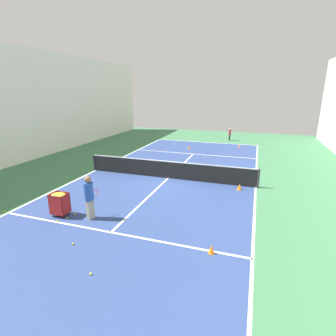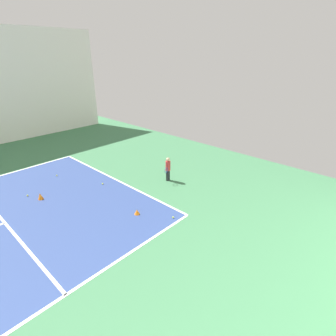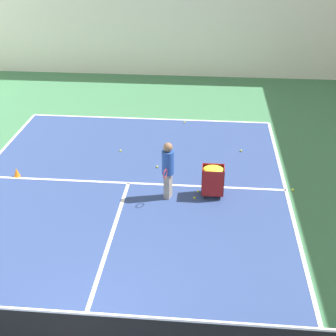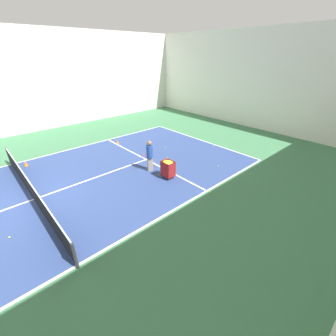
# 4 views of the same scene
# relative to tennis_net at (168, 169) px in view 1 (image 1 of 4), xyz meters

# --- Properties ---
(ground_plane) EXTENTS (38.83, 38.83, 0.00)m
(ground_plane) POSITION_rel_tennis_net_xyz_m (0.00, 0.00, -0.53)
(ground_plane) COLOR #3D754C
(court_playing_area) EXTENTS (9.62, 23.08, 0.00)m
(court_playing_area) POSITION_rel_tennis_net_xyz_m (0.00, 0.00, -0.53)
(court_playing_area) COLOR navy
(court_playing_area) RESTS_ON ground
(line_baseline_near) EXTENTS (9.62, 0.10, 0.00)m
(line_baseline_near) POSITION_rel_tennis_net_xyz_m (0.00, -11.54, -0.52)
(line_baseline_near) COLOR white
(line_baseline_near) RESTS_ON ground
(line_sideline_left) EXTENTS (0.10, 23.08, 0.00)m
(line_sideline_left) POSITION_rel_tennis_net_xyz_m (-4.81, 0.00, -0.52)
(line_sideline_left) COLOR white
(line_sideline_left) RESTS_ON ground
(line_sideline_right) EXTENTS (0.10, 23.08, 0.00)m
(line_sideline_right) POSITION_rel_tennis_net_xyz_m (4.81, 0.00, -0.52)
(line_sideline_right) COLOR white
(line_sideline_right) RESTS_ON ground
(line_service_near) EXTENTS (9.62, 0.10, 0.00)m
(line_service_near) POSITION_rel_tennis_net_xyz_m (0.00, -6.35, -0.52)
(line_service_near) COLOR white
(line_service_near) RESTS_ON ground
(line_service_far) EXTENTS (9.62, 0.10, 0.00)m
(line_service_far) POSITION_rel_tennis_net_xyz_m (0.00, 6.35, -0.52)
(line_service_far) COLOR white
(line_service_far) RESTS_ON ground
(line_centre_service) EXTENTS (0.10, 12.69, 0.00)m
(line_centre_service) POSITION_rel_tennis_net_xyz_m (0.00, 0.00, -0.52)
(line_centre_service) COLOR white
(line_centre_service) RESTS_ON ground
(hall_enclosure_right) EXTENTS (0.15, 35.13, 7.73)m
(hall_enclosure_right) POSITION_rel_tennis_net_xyz_m (10.76, 0.00, 3.33)
(hall_enclosure_right) COLOR silver
(hall_enclosure_right) RESTS_ON ground
(tennis_net) EXTENTS (9.92, 0.10, 1.02)m
(tennis_net) POSITION_rel_tennis_net_xyz_m (0.00, 0.00, 0.00)
(tennis_net) COLOR #2D2D33
(tennis_net) RESTS_ON ground
(player_near_baseline) EXTENTS (0.33, 0.57, 1.24)m
(player_near_baseline) POSITION_rel_tennis_net_xyz_m (-2.08, -13.32, 0.18)
(player_near_baseline) COLOR black
(player_near_baseline) RESTS_ON ground
(coach_at_net) EXTENTS (0.43, 0.71, 1.76)m
(coach_at_net) POSITION_rel_tennis_net_xyz_m (1.29, 5.66, 0.48)
(coach_at_net) COLOR gray
(coach_at_net) RESTS_ON ground
(ball_cart) EXTENTS (0.64, 0.51, 0.97)m
(ball_cart) POSITION_rel_tennis_net_xyz_m (2.58, 5.84, 0.15)
(ball_cart) COLOR maroon
(ball_cart) RESTS_ON ground
(training_cone_0) EXTENTS (0.24, 0.24, 0.31)m
(training_cone_0) POSITION_rel_tennis_net_xyz_m (-4.02, 0.58, -0.37)
(training_cone_0) COLOR orange
(training_cone_0) RESTS_ON ground
(training_cone_1) EXTENTS (0.20, 0.20, 0.29)m
(training_cone_1) POSITION_rel_tennis_net_xyz_m (-3.59, 6.45, -0.38)
(training_cone_1) COLOR orange
(training_cone_1) RESTS_ON ground
(training_cone_2) EXTENTS (0.22, 0.22, 0.21)m
(training_cone_2) POSITION_rel_tennis_net_xyz_m (-3.27, -10.21, -0.42)
(training_cone_2) COLOR orange
(training_cone_2) RESTS_ON ground
(training_cone_3) EXTENTS (0.23, 0.23, 0.30)m
(training_cone_3) POSITION_rel_tennis_net_xyz_m (0.78, -8.06, -0.38)
(training_cone_3) COLOR orange
(training_cone_3) RESTS_ON ground
(tennis_ball_0) EXTENTS (0.07, 0.07, 0.07)m
(tennis_ball_0) POSITION_rel_tennis_net_xyz_m (2.51, -2.22, -0.49)
(tennis_ball_0) COLOR yellow
(tennis_ball_0) RESTS_ON ground
(tennis_ball_1) EXTENTS (0.07, 0.07, 0.07)m
(tennis_ball_1) POSITION_rel_tennis_net_xyz_m (2.17, 6.00, -0.49)
(tennis_ball_1) COLOR yellow
(tennis_ball_1) RESTS_ON ground
(tennis_ball_2) EXTENTS (0.07, 0.07, 0.07)m
(tennis_ball_2) POSITION_rel_tennis_net_xyz_m (-4.52, -11.00, -0.49)
(tennis_ball_2) COLOR yellow
(tennis_ball_2) RESTS_ON ground
(tennis_ball_3) EXTENTS (0.07, 0.07, 0.07)m
(tennis_ball_3) POSITION_rel_tennis_net_xyz_m (2.58, -9.66, -0.49)
(tennis_ball_3) COLOR yellow
(tennis_ball_3) RESTS_ON ground
(tennis_ball_4) EXTENTS (0.07, 0.07, 0.07)m
(tennis_ball_4) POSITION_rel_tennis_net_xyz_m (2.08, 5.62, -0.49)
(tennis_ball_4) COLOR yellow
(tennis_ball_4) RESTS_ON ground
(tennis_ball_5) EXTENTS (0.07, 0.07, 0.07)m
(tennis_ball_5) POSITION_rel_tennis_net_xyz_m (2.34, 6.32, -0.49)
(tennis_ball_5) COLOR yellow
(tennis_ball_5) RESTS_ON ground
(tennis_ball_6) EXTENTS (0.07, 0.07, 0.07)m
(tennis_ball_6) POSITION_rel_tennis_net_xyz_m (-0.25, -2.28, -0.49)
(tennis_ball_6) COLOR yellow
(tennis_ball_6) RESTS_ON ground
(tennis_ball_7) EXTENTS (0.07, 0.07, 0.07)m
(tennis_ball_7) POSITION_rel_tennis_net_xyz_m (-1.09, -5.66, -0.49)
(tennis_ball_7) COLOR yellow
(tennis_ball_7) RESTS_ON ground
(tennis_ball_8) EXTENTS (0.07, 0.07, 0.07)m
(tennis_ball_8) POSITION_rel_tennis_net_xyz_m (2.04, -1.31, -0.49)
(tennis_ball_8) COLOR yellow
(tennis_ball_8) RESTS_ON ground
(tennis_ball_9) EXTENTS (0.07, 0.07, 0.07)m
(tennis_ball_9) POSITION_rel_tennis_net_xyz_m (2.53, -6.75, -0.49)
(tennis_ball_9) COLOR yellow
(tennis_ball_9) RESTS_ON ground
(tennis_ball_10) EXTENTS (0.07, 0.07, 0.07)m
(tennis_ball_10) POSITION_rel_tennis_net_xyz_m (1.49, -7.76, -0.49)
(tennis_ball_10) COLOR yellow
(tennis_ball_10) RESTS_ON ground
(tennis_ball_11) EXTENTS (0.07, 0.07, 0.07)m
(tennis_ball_11) POSITION_rel_tennis_net_xyz_m (5.01, 6.34, -0.49)
(tennis_ball_11) COLOR yellow
(tennis_ball_11) RESTS_ON ground
(tennis_ball_12) EXTENTS (0.07, 0.07, 0.07)m
(tennis_ball_12) POSITION_rel_tennis_net_xyz_m (-0.01, -10.77, -0.49)
(tennis_ball_12) COLOR yellow
(tennis_ball_12) RESTS_ON ground
(tennis_ball_13) EXTENTS (0.07, 0.07, 0.07)m
(tennis_ball_13) POSITION_rel_tennis_net_xyz_m (-3.72, -2.68, -0.49)
(tennis_ball_13) COLOR yellow
(tennis_ball_13) RESTS_ON ground
(tennis_ball_14) EXTENTS (0.07, 0.07, 0.07)m
(tennis_ball_14) POSITION_rel_tennis_net_xyz_m (4.92, -6.62, -0.49)
(tennis_ball_14) COLOR yellow
(tennis_ball_14) RESTS_ON ground
(tennis_ball_15) EXTENTS (0.07, 0.07, 0.07)m
(tennis_ball_15) POSITION_rel_tennis_net_xyz_m (0.78, 7.43, -0.49)
(tennis_ball_15) COLOR yellow
(tennis_ball_15) RESTS_ON ground
(tennis_ball_17) EXTENTS (0.07, 0.07, 0.07)m
(tennis_ball_17) POSITION_rel_tennis_net_xyz_m (-0.95, -2.14, -0.49)
(tennis_ball_17) COLOR yellow
(tennis_ball_17) RESTS_ON ground
(tennis_ball_18) EXTENTS (0.07, 0.07, 0.07)m
(tennis_ball_18) POSITION_rel_tennis_net_xyz_m (-2.51, -1.75, -0.49)
(tennis_ball_18) COLOR yellow
(tennis_ball_18) RESTS_ON ground
(tennis_ball_19) EXTENTS (0.07, 0.07, 0.07)m
(tennis_ball_19) POSITION_rel_tennis_net_xyz_m (-0.64, 8.49, -0.49)
(tennis_ball_19) COLOR yellow
(tennis_ball_19) RESTS_ON ground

